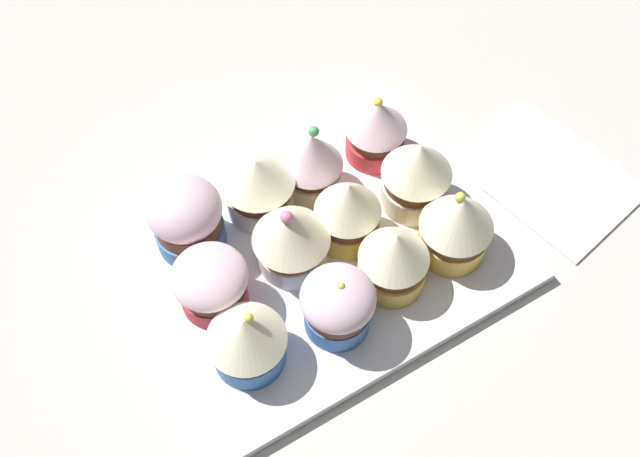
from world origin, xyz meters
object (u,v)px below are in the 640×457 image
cupcake_3 (186,218)px  cupcake_9 (394,258)px  cupcake_1 (312,162)px  cupcake_7 (211,282)px  cupcake_8 (457,225)px  cupcake_11 (247,339)px  cupcake_6 (291,237)px  cupcake_4 (417,174)px  cupcake_2 (258,185)px  cupcake_10 (338,305)px  cupcake_5 (351,214)px  baking_tray (320,250)px  cupcake_0 (376,128)px  napkin (549,176)px

cupcake_3 → cupcake_9: size_ratio=1.02×
cupcake_1 → cupcake_7: size_ratio=1.23×
cupcake_8 → cupcake_11: size_ratio=1.16×
cupcake_6 → cupcake_9: cupcake_6 is taller
cupcake_7 → cupcake_9: size_ratio=0.89×
cupcake_4 → cupcake_9: (6.17, 5.77, -0.47)cm
cupcake_3 → cupcake_7: cupcake_3 is taller
cupcake_9 → cupcake_11: cupcake_9 is taller
cupcake_2 → cupcake_9: size_ratio=0.97×
cupcake_3 → cupcake_8: cupcake_8 is taller
cupcake_10 → cupcake_8: bearing=-175.4°
cupcake_2 → cupcake_4: (-12.19, 6.31, 0.49)cm
cupcake_3 → cupcake_6: 9.05cm
cupcake_2 → cupcake_5: (-5.21, 6.74, 0.13)cm
cupcake_11 → cupcake_6: bearing=-140.8°
cupcake_3 → cupcake_7: 6.24cm
cupcake_2 → cupcake_8: cupcake_8 is taller
baking_tray → cupcake_4: 10.75cm
baking_tray → cupcake_9: (-3.52, 5.80, 4.16)cm
cupcake_6 → cupcake_0: bearing=-153.2°
cupcake_0 → cupcake_10: bearing=47.4°
cupcake_1 → cupcake_6: 7.93cm
cupcake_6 → cupcake_9: 8.57cm
cupcake_3 → cupcake_10: cupcake_3 is taller
cupcake_4 → baking_tray: bearing=-0.2°
cupcake_8 → cupcake_7: bearing=-17.0°
cupcake_1 → cupcake_11: size_ratio=1.13×
napkin → cupcake_8: bearing=8.4°
cupcake_1 → cupcake_4: cupcake_4 is taller
baking_tray → cupcake_9: bearing=121.3°
cupcake_5 → cupcake_2: bearing=-52.3°
baking_tray → cupcake_11: cupcake_11 is taller
cupcake_7 → cupcake_8: 20.76cm
baking_tray → cupcake_7: cupcake_7 is taller
cupcake_1 → cupcake_6: (5.39, 5.82, 0.10)cm
cupcake_6 → cupcake_1: bearing=-132.8°
cupcake_4 → napkin: 14.57cm
cupcake_11 → cupcake_2: bearing=-121.8°
cupcake_5 → cupcake_1: bearing=-89.2°
cupcake_6 → cupcake_10: cupcake_6 is taller
cupcake_0 → cupcake_11: 23.20cm
baking_tray → napkin: (-22.82, 4.01, -0.30)cm
cupcake_6 → napkin: cupcake_6 is taller
cupcake_1 → napkin: 22.95cm
cupcake_1 → cupcake_10: bearing=68.1°
cupcake_5 → cupcake_8: size_ratio=0.93×
cupcake_7 → cupcake_11: (-0.15, 6.01, 0.40)cm
cupcake_1 → cupcake_3: size_ratio=1.06×
cupcake_3 → cupcake_4: (-19.02, 6.28, 0.35)cm
cupcake_1 → cupcake_6: same height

